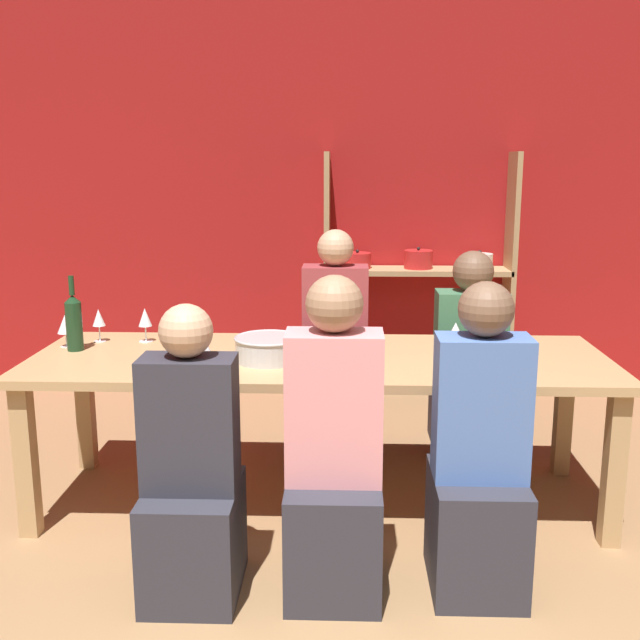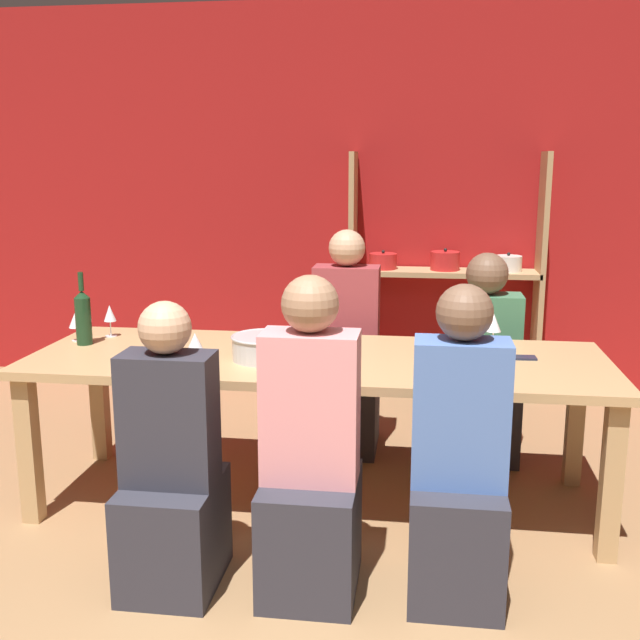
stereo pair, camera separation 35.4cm
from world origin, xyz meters
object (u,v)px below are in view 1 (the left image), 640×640
at_px(wine_glass_empty_d, 455,332).
at_px(person_far_a, 335,368).
at_px(cell_phone, 516,352).
at_px(mixing_bowl, 268,348).
at_px(person_far_b, 469,376).
at_px(wine_glass_empty_e, 203,347).
at_px(person_near_c, 192,489).
at_px(wine_glass_empty_c, 99,319).
at_px(person_near_a, 334,476).
at_px(shelf_unit, 412,302).
at_px(person_near_b, 478,476).
at_px(wine_glass_empty_a, 145,318).
at_px(wine_glass_white_a, 477,357).
at_px(wine_glass_empty_b, 488,320).
at_px(wine_bottle_green, 74,321).
at_px(dining_table, 319,372).
at_px(wine_glass_red_a, 65,325).

height_order(wine_glass_empty_d, person_far_a, person_far_a).
bearing_deg(cell_phone, person_far_a, 143.57).
height_order(mixing_bowl, person_far_b, person_far_b).
xyz_separation_m(wine_glass_empty_e, person_near_c, (0.03, -0.43, -0.44)).
relative_size(wine_glass_empty_c, person_near_a, 0.14).
distance_m(shelf_unit, person_far_a, 1.28).
height_order(person_far_a, person_near_b, person_far_a).
relative_size(wine_glass_empty_c, cell_phone, 1.08).
xyz_separation_m(wine_glass_empty_a, person_far_b, (1.70, 0.48, -0.42)).
bearing_deg(wine_glass_empty_c, person_near_a, -39.76).
height_order(mixing_bowl, wine_glass_empty_d, wine_glass_empty_d).
xyz_separation_m(wine_glass_empty_c, wine_glass_white_a, (1.78, -0.61, -0.02)).
distance_m(mixing_bowl, wine_glass_empty_e, 0.37).
bearing_deg(mixing_bowl, wine_glass_empty_c, 159.30).
height_order(wine_glass_empty_b, wine_glass_empty_c, wine_glass_empty_b).
distance_m(mixing_bowl, wine_glass_white_a, 0.93).
bearing_deg(wine_glass_empty_e, wine_glass_white_a, -0.47).
distance_m(mixing_bowl, wine_bottle_green, 0.96).
relative_size(wine_glass_empty_d, person_near_c, 0.15).
distance_m(shelf_unit, wine_glass_empty_a, 2.20).
relative_size(dining_table, person_near_c, 2.39).
bearing_deg(person_far_b, wine_glass_red_a, 16.36).
height_order(wine_glass_empty_a, wine_glass_empty_e, wine_glass_empty_e).
bearing_deg(mixing_bowl, wine_glass_empty_e, -133.08).
relative_size(wine_glass_empty_a, person_near_b, 0.14).
distance_m(cell_phone, person_near_a, 1.21).
bearing_deg(wine_glass_red_a, mixing_bowl, -12.28).
bearing_deg(wine_glass_empty_c, wine_glass_empty_b, 0.74).
xyz_separation_m(wine_glass_white_a, person_far_b, (0.16, 1.10, -0.40)).
height_order(wine_glass_empty_a, cell_phone, wine_glass_empty_a).
height_order(wine_glass_empty_a, wine_glass_empty_d, wine_glass_empty_d).
bearing_deg(person_near_a, wine_glass_white_a, 33.51).
relative_size(wine_glass_red_a, person_near_b, 0.13).
bearing_deg(wine_glass_empty_e, wine_glass_empty_c, 136.92).
xyz_separation_m(cell_phone, person_near_c, (-1.38, -0.87, -0.31)).
relative_size(wine_glass_empty_a, person_far_b, 0.15).
relative_size(wine_glass_empty_a, person_far_a, 0.14).
height_order(wine_glass_white_a, person_near_c, person_near_c).
relative_size(person_near_a, person_near_b, 1.02).
relative_size(shelf_unit, wine_glass_red_a, 10.53).
bearing_deg(wine_glass_empty_a, shelf_unit, 47.76).
bearing_deg(mixing_bowl, cell_phone, 8.28).
bearing_deg(wine_glass_empty_e, wine_glass_empty_a, 123.96).
height_order(wine_glass_empty_a, person_far_a, person_far_a).
relative_size(wine_glass_empty_b, wine_glass_white_a, 1.24).
xyz_separation_m(wine_bottle_green, person_near_b, (1.80, -0.78, -0.42)).
relative_size(wine_glass_empty_e, person_near_b, 0.15).
xyz_separation_m(mixing_bowl, cell_phone, (1.16, 0.17, -0.05)).
distance_m(mixing_bowl, person_near_c, 0.82).
bearing_deg(mixing_bowl, wine_glass_red_a, 167.72).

